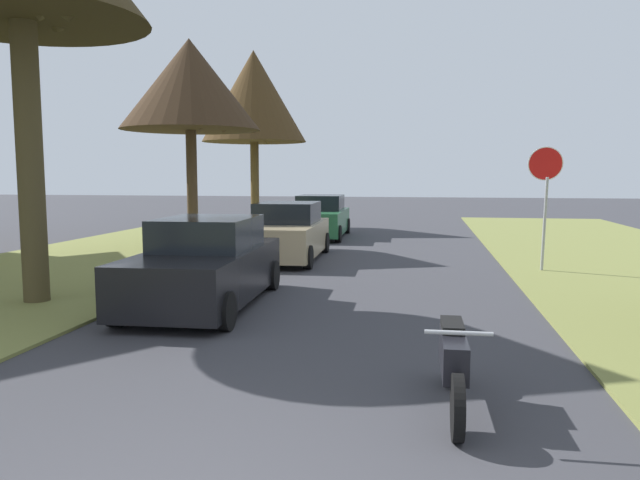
{
  "coord_description": "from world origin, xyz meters",
  "views": [
    {
      "loc": [
        1.6,
        -3.22,
        2.36
      ],
      "look_at": [
        0.07,
        5.68,
        1.37
      ],
      "focal_mm": 33.92,
      "sensor_mm": 36.0,
      "label": 1
    }
  ],
  "objects_px": {
    "parked_sedan_black": "(206,265)",
    "parked_motorcycle": "(453,362)",
    "stop_sign_far": "(545,181)",
    "street_tree_left_mid_b": "(190,85)",
    "parked_sedan_green": "(320,218)",
    "parked_sedan_tan": "(287,233)",
    "street_tree_left_far": "(254,97)"
  },
  "relations": [
    {
      "from": "street_tree_left_mid_b",
      "to": "parked_sedan_black",
      "type": "xyz_separation_m",
      "value": [
        3.28,
        -7.7,
        -4.34
      ]
    },
    {
      "from": "stop_sign_far",
      "to": "parked_sedan_black",
      "type": "height_order",
      "value": "stop_sign_far"
    },
    {
      "from": "stop_sign_far",
      "to": "street_tree_left_far",
      "type": "distance_m",
      "value": 15.03
    },
    {
      "from": "street_tree_left_mid_b",
      "to": "parked_sedan_green",
      "type": "relative_size",
      "value": 1.44
    },
    {
      "from": "parked_sedan_tan",
      "to": "parked_motorcycle",
      "type": "height_order",
      "value": "parked_sedan_tan"
    },
    {
      "from": "parked_sedan_green",
      "to": "parked_motorcycle",
      "type": "distance_m",
      "value": 16.77
    },
    {
      "from": "street_tree_left_far",
      "to": "parked_motorcycle",
      "type": "xyz_separation_m",
      "value": [
        7.63,
        -19.63,
        -5.19
      ]
    },
    {
      "from": "street_tree_left_mid_b",
      "to": "parked_sedan_tan",
      "type": "xyz_separation_m",
      "value": [
        3.39,
        -1.66,
        -4.34
      ]
    },
    {
      "from": "street_tree_left_far",
      "to": "parked_sedan_black",
      "type": "height_order",
      "value": "street_tree_left_far"
    },
    {
      "from": "stop_sign_far",
      "to": "parked_sedan_green",
      "type": "xyz_separation_m",
      "value": [
        -6.67,
        7.15,
        -1.47
      ]
    },
    {
      "from": "parked_motorcycle",
      "to": "stop_sign_far",
      "type": "bearing_deg",
      "value": 74.52
    },
    {
      "from": "street_tree_left_mid_b",
      "to": "parked_sedan_black",
      "type": "bearing_deg",
      "value": -66.9
    },
    {
      "from": "stop_sign_far",
      "to": "parked_sedan_black",
      "type": "relative_size",
      "value": 0.66
    },
    {
      "from": "stop_sign_far",
      "to": "parked_sedan_tan",
      "type": "xyz_separation_m",
      "value": [
        -6.58,
        1.15,
        -1.47
      ]
    },
    {
      "from": "street_tree_left_mid_b",
      "to": "parked_motorcycle",
      "type": "xyz_separation_m",
      "value": [
        7.45,
        -11.91,
        -4.58
      ]
    },
    {
      "from": "street_tree_left_mid_b",
      "to": "stop_sign_far",
      "type": "bearing_deg",
      "value": -15.74
    },
    {
      "from": "street_tree_left_far",
      "to": "parked_motorcycle",
      "type": "relative_size",
      "value": 3.7
    },
    {
      "from": "street_tree_left_far",
      "to": "parked_sedan_tan",
      "type": "relative_size",
      "value": 1.7
    },
    {
      "from": "stop_sign_far",
      "to": "parked_sedan_tan",
      "type": "bearing_deg",
      "value": 170.11
    },
    {
      "from": "street_tree_left_mid_b",
      "to": "parked_sedan_black",
      "type": "height_order",
      "value": "street_tree_left_mid_b"
    },
    {
      "from": "parked_sedan_green",
      "to": "stop_sign_far",
      "type": "bearing_deg",
      "value": -46.97
    },
    {
      "from": "stop_sign_far",
      "to": "parked_motorcycle",
      "type": "height_order",
      "value": "stop_sign_far"
    },
    {
      "from": "stop_sign_far",
      "to": "street_tree_left_mid_b",
      "type": "xyz_separation_m",
      "value": [
        -9.97,
        2.81,
        2.87
      ]
    },
    {
      "from": "parked_sedan_tan",
      "to": "stop_sign_far",
      "type": "bearing_deg",
      "value": -9.89
    },
    {
      "from": "street_tree_left_mid_b",
      "to": "parked_sedan_tan",
      "type": "relative_size",
      "value": 1.44
    },
    {
      "from": "stop_sign_far",
      "to": "parked_motorcycle",
      "type": "bearing_deg",
      "value": -105.48
    },
    {
      "from": "parked_sedan_black",
      "to": "parked_sedan_green",
      "type": "relative_size",
      "value": 1.0
    },
    {
      "from": "parked_sedan_green",
      "to": "parked_sedan_tan",
      "type": "bearing_deg",
      "value": -89.14
    },
    {
      "from": "parked_sedan_black",
      "to": "stop_sign_far",
      "type": "bearing_deg",
      "value": 36.17
    },
    {
      "from": "parked_sedan_black",
      "to": "parked_motorcycle",
      "type": "xyz_separation_m",
      "value": [
        4.17,
        -4.21,
        -0.24
      ]
    },
    {
      "from": "stop_sign_far",
      "to": "street_tree_left_far",
      "type": "height_order",
      "value": "street_tree_left_far"
    },
    {
      "from": "parked_sedan_black",
      "to": "parked_motorcycle",
      "type": "distance_m",
      "value": 5.93
    }
  ]
}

